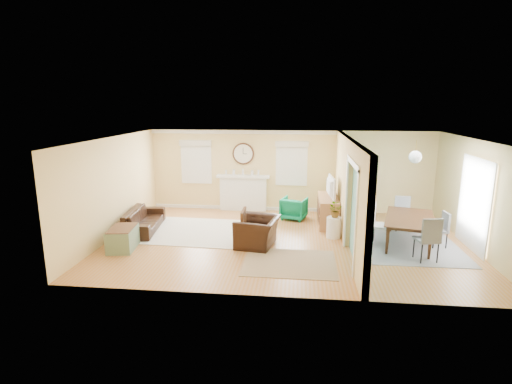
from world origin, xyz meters
The scene contains 29 objects.
floor centered at (0.00, 0.00, 0.00)m, with size 9.00×9.00×0.00m, color #AD6927.
wall_back centered at (0.00, 3.00, 1.30)m, with size 9.00×0.02×2.60m, color #E5CA7B.
wall_front centered at (0.00, -3.00, 1.30)m, with size 9.00×0.02×2.60m, color #E5CA7B.
wall_left centered at (-4.50, 0.00, 1.30)m, with size 0.02×6.00×2.60m, color #E5CA7B.
wall_right centered at (4.50, 0.00, 1.30)m, with size 0.02×6.00×2.60m, color #E5CA7B.
ceiling centered at (0.00, 0.00, 2.60)m, with size 9.00×6.00×0.02m, color white.
partition centered at (1.51, 0.28, 1.36)m, with size 0.17×6.00×2.60m.
fireplace centered at (-1.50, 2.88, 0.60)m, with size 1.70×0.30×1.17m.
wall_clock centered at (-1.50, 2.97, 1.85)m, with size 0.70×0.07×0.70m.
window_left centered at (-3.05, 2.95, 1.66)m, with size 1.05×0.13×1.42m.
window_right centered at (0.05, 2.95, 1.66)m, with size 1.05×0.13×1.42m.
french_doors centered at (4.45, 0.00, 1.10)m, with size 0.06×1.70×2.20m.
pendant centered at (3.00, 0.00, 2.20)m, with size 0.30×0.30×0.55m.
rug_cream centered at (-2.54, 0.52, 0.01)m, with size 2.79×2.42×0.01m, color beige.
rug_jute centered at (0.13, -1.41, 0.01)m, with size 2.01×1.64×0.01m, color tan.
rug_grey centered at (3.06, 0.10, 0.01)m, with size 2.28×2.85×0.01m, color gray.
sofa centered at (-3.94, 0.49, 0.29)m, with size 2.01×0.79×0.59m, color black.
eames_chair centered at (-0.68, -0.38, 0.35)m, with size 1.09×0.95×0.71m, color black.
green_chair centered at (0.16, 2.04, 0.33)m, with size 0.70×0.72×0.66m, color #086A39.
trunk centered at (-3.88, -0.97, 0.27)m, with size 0.68×0.99×0.53m.
credenza centered at (1.15, 1.64, 0.40)m, with size 0.55×1.62×0.80m.
tv centered at (1.13, 1.64, 1.10)m, with size 1.04×0.14×0.60m, color black.
garden_stool centered at (1.22, 0.43, 0.27)m, with size 0.37×0.37×0.55m, color white.
potted_plant centered at (1.22, 0.43, 0.74)m, with size 0.35×0.30×0.39m, color #337F33.
dining_table centered at (3.06, 0.10, 0.35)m, with size 1.98×1.10×0.70m, color #4B2B1A.
dining_chair_n centered at (3.15, 1.23, 0.55)m, with size 0.45×0.45×0.93m.
dining_chair_s centered at (3.13, -0.93, 0.60)m, with size 0.53×0.53×1.02m.
dining_chair_w centered at (2.34, 0.00, 0.61)m, with size 0.57×0.57×1.04m.
dining_chair_e centered at (3.69, 0.02, 0.51)m, with size 0.42×0.42×0.87m.
Camera 1 is at (0.28, -9.67, 3.45)m, focal length 28.00 mm.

